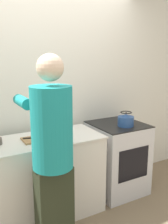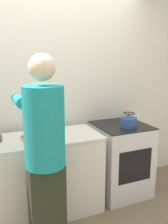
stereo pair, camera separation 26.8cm
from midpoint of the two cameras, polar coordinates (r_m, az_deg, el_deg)
name	(u,v)px [view 1 (the left image)]	position (r m, az deg, el deg)	size (l,w,h in m)	color
ground_plane	(69,224)	(2.89, -6.38, -24.13)	(12.00, 12.00, 0.00)	#7A664C
wall_back	(41,93)	(3.01, -12.31, 4.29)	(8.00, 0.05, 2.60)	silver
counter	(26,182)	(2.80, -15.85, -15.14)	(1.65, 0.60, 0.89)	silver
oven	(117,157)	(3.26, 5.22, -10.35)	(0.62, 0.64, 0.90)	silver
person	(52,151)	(2.14, -10.93, -8.89)	(0.38, 0.62, 1.75)	#262D1D
cutting_board	(38,139)	(2.64, -13.41, -6.05)	(0.31, 0.21, 0.02)	#A87A4C
knife	(33,138)	(2.64, -14.46, -5.78)	(0.22, 0.10, 0.01)	silver
kettle	(126,120)	(3.01, 7.04, -1.87)	(0.19, 0.19, 0.17)	#284C8C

